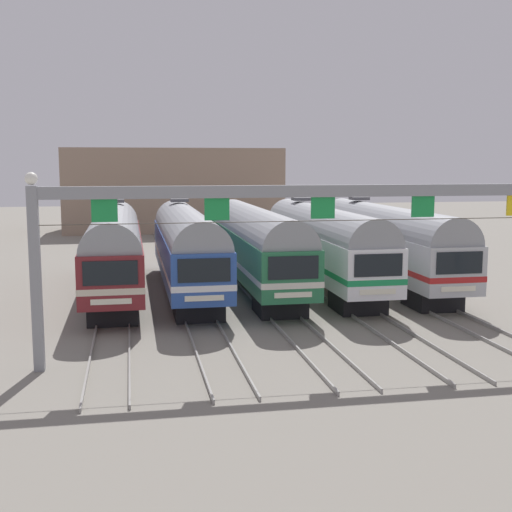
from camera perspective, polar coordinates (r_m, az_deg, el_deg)
name	(u,v)px	position (r m, az deg, el deg)	size (l,w,h in m)	color
ground_plane	(256,290)	(38.90, -0.02, -2.90)	(160.00, 160.00, 0.00)	gray
track_bed	(218,251)	(55.49, -3.25, 0.41)	(17.30, 70.00, 0.15)	gray
commuter_train_maroon	(115,247)	(37.85, -11.86, 0.75)	(2.88, 18.06, 5.05)	maroon
commuter_train_blue	(187,245)	(37.97, -5.89, 0.90)	(2.88, 18.06, 5.05)	#284C9E
commuter_train_green	(256,244)	(38.49, -0.02, 1.03)	(2.88, 18.06, 4.77)	#236B42
commuter_train_white	(322,242)	(39.40, 5.64, 1.15)	(2.88, 18.06, 5.05)	white
commuter_train_stainless	(387,241)	(40.68, 10.99, 1.26)	(2.88, 18.06, 5.05)	#B2B5BA
catenary_gantry	(323,219)	(25.15, 5.66, 3.16)	(21.04, 0.44, 6.97)	gray
maintenance_building	(173,189)	(74.60, -7.03, 5.61)	(22.89, 10.00, 8.79)	gray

